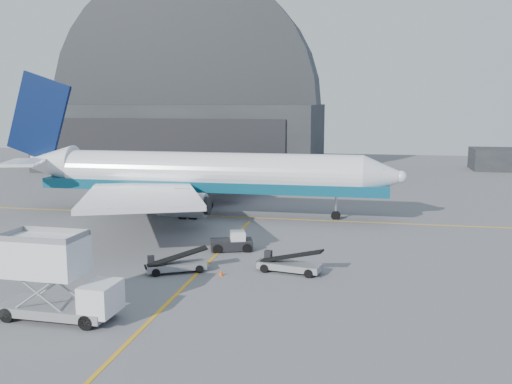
% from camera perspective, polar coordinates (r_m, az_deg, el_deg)
% --- Properties ---
extents(ground, '(200.00, 200.00, 0.00)m').
position_cam_1_polar(ground, '(43.50, -5.55, -7.79)').
color(ground, '#565659').
rests_on(ground, ground).
extents(taxi_lines, '(80.00, 42.12, 0.02)m').
position_cam_1_polar(taxi_lines, '(55.33, -1.77, -4.08)').
color(taxi_lines, orange).
rests_on(taxi_lines, ground).
extents(hangar, '(50.00, 28.30, 28.00)m').
position_cam_1_polar(hangar, '(110.25, -6.88, 7.41)').
color(hangar, black).
rests_on(hangar, ground).
extents(distant_bldg_a, '(14.00, 8.00, 4.00)m').
position_cam_1_polar(distant_bldg_a, '(115.46, 24.10, 2.00)').
color(distant_bldg_a, black).
rests_on(distant_bldg_a, ground).
extents(airliner, '(46.15, 44.75, 16.20)m').
position_cam_1_polar(airliner, '(64.08, -6.12, 1.79)').
color(airliner, white).
rests_on(airliner, ground).
extents(catering_truck, '(7.09, 2.89, 4.82)m').
position_cam_1_polar(catering_truck, '(35.37, -19.49, -8.13)').
color(catering_truck, gray).
rests_on(catering_truck, ground).
extents(pushback_tug, '(3.97, 2.98, 1.64)m').
position_cam_1_polar(pushback_tug, '(48.91, -2.34, -5.11)').
color(pushback_tug, black).
rests_on(pushback_tug, ground).
extents(belt_loader_a, '(4.59, 3.38, 1.78)m').
position_cam_1_polar(belt_loader_a, '(43.12, -8.06, -7.23)').
color(belt_loader_a, gray).
rests_on(belt_loader_a, ground).
extents(belt_loader_b, '(5.11, 2.49, 1.91)m').
position_cam_1_polar(belt_loader_b, '(42.74, 3.31, -7.25)').
color(belt_loader_b, gray).
rests_on(belt_loader_b, ground).
extents(traffic_cone, '(0.31, 0.31, 0.45)m').
position_cam_1_polar(traffic_cone, '(42.03, -3.52, -8.07)').
color(traffic_cone, '#F84707').
rests_on(traffic_cone, ground).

